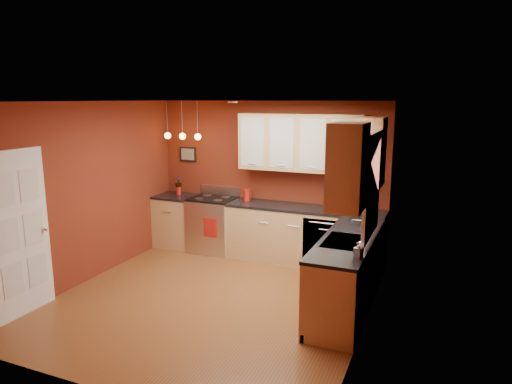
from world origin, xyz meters
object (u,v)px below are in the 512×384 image
at_px(gas_range, 213,224).
at_px(sink, 346,243).
at_px(red_canister, 247,195).
at_px(coffee_maker, 356,204).
at_px(soap_pump, 359,250).

xyz_separation_m(gas_range, sink, (2.62, -1.50, 0.43)).
distance_m(gas_range, sink, 3.05).
bearing_deg(gas_range, sink, -29.78).
xyz_separation_m(red_canister, coffee_maker, (1.83, 0.00, 0.01)).
relative_size(coffee_maker, soap_pump, 1.25).
relative_size(sink, red_canister, 3.59).
relative_size(red_canister, coffee_maker, 0.85).
height_order(sink, soap_pump, sink).
bearing_deg(red_canister, sink, -38.18).
height_order(sink, red_canister, sink).
distance_m(sink, soap_pump, 0.61).
xyz_separation_m(coffee_maker, soap_pump, (0.42, -2.13, -0.01)).
xyz_separation_m(sink, coffee_maker, (-0.17, 1.58, 0.13)).
relative_size(sink, coffee_maker, 3.05).
bearing_deg(coffee_maker, gas_range, -169.09).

